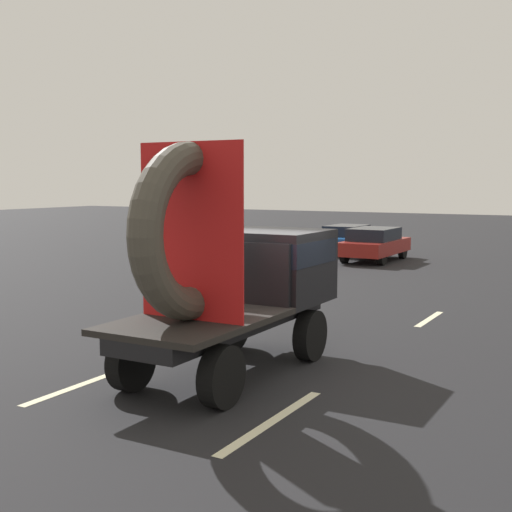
{
  "coord_description": "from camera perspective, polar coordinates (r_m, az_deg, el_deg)",
  "views": [
    {
      "loc": [
        5.74,
        -10.46,
        3.32
      ],
      "look_at": [
        -0.32,
        0.28,
        1.96
      ],
      "focal_mm": 47.67,
      "sensor_mm": 36.0,
      "label": 1
    }
  ],
  "objects": [
    {
      "name": "ground_plane",
      "position": [
        12.38,
        0.65,
        -9.27
      ],
      "size": [
        120.0,
        120.0,
        0.0
      ],
      "primitive_type": "plane",
      "color": "black"
    },
    {
      "name": "oncoming_car",
      "position": [
        31.78,
        7.56,
        1.48
      ],
      "size": [
        1.71,
        3.98,
        1.3
      ],
      "color": "black",
      "rests_on": "ground_plane"
    },
    {
      "name": "distant_sedan",
      "position": [
        28.89,
        9.91,
        1.07
      ],
      "size": [
        1.83,
        4.26,
        1.39
      ],
      "color": "black",
      "rests_on": "ground_plane"
    },
    {
      "name": "lane_dash_right_near",
      "position": [
        9.73,
        1.43,
        -13.65
      ],
      "size": [
        0.16,
        2.9,
        0.01
      ],
      "primitive_type": "cube",
      "rotation": [
        0.0,
        0.0,
        1.57
      ],
      "color": "beige",
      "rests_on": "ground_plane"
    },
    {
      "name": "flatbed_truck",
      "position": [
        11.87,
        -1.52,
        -1.1
      ],
      "size": [
        2.02,
        4.92,
        3.93
      ],
      "color": "black",
      "rests_on": "ground_plane"
    },
    {
      "name": "lane_dash_left_far",
      "position": [
        18.08,
        3.27,
        -4.3
      ],
      "size": [
        0.16,
        2.87,
        0.01
      ],
      "primitive_type": "cube",
      "rotation": [
        0.0,
        0.0,
        1.57
      ],
      "color": "beige",
      "rests_on": "ground_plane"
    },
    {
      "name": "lane_dash_left_near",
      "position": [
        11.57,
        -15.03,
        -10.59
      ],
      "size": [
        0.16,
        2.18,
        0.01
      ],
      "primitive_type": "cube",
      "rotation": [
        0.0,
        0.0,
        1.57
      ],
      "color": "beige",
      "rests_on": "ground_plane"
    },
    {
      "name": "lane_dash_right_far",
      "position": [
        17.04,
        14.34,
        -5.14
      ],
      "size": [
        0.16,
        2.07,
        0.01
      ],
      "primitive_type": "cube",
      "rotation": [
        0.0,
        0.0,
        1.57
      ],
      "color": "beige",
      "rests_on": "ground_plane"
    }
  ]
}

